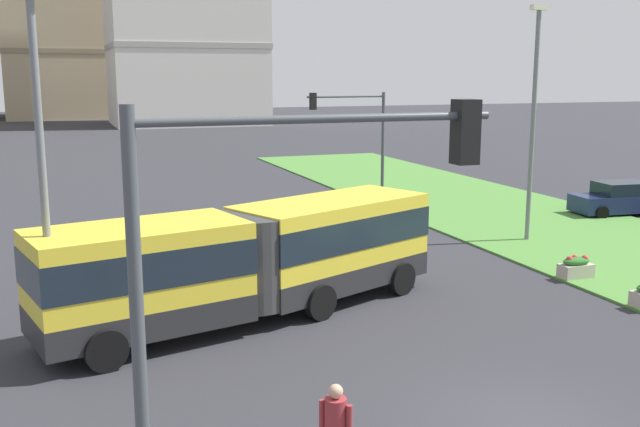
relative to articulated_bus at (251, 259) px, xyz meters
The scene contains 10 objects.
ground_plane 8.75m from the articulated_bus, 67.12° to the right, with size 260.00×260.00×0.00m, color #2D2D33.
grass_median 15.56m from the articulated_bus, ahead, with size 10.00×70.00×0.08m, color #4C8438.
articulated_bus is the anchor object (origin of this frame).
car_navy_sedan 22.07m from the articulated_bus, 22.49° to the left, with size 4.57×2.40×1.58m.
pedestrian_crossing 8.65m from the articulated_bus, 95.88° to the right, with size 0.45×0.43×1.74m.
flower_planter_2 11.00m from the articulated_bus, ahead, with size 1.10×0.56×0.74m.
traffic_light_near_left 11.58m from the articulated_bus, 104.06° to the right, with size 4.44×0.28×6.34m.
traffic_light_far_right 16.97m from the articulated_bus, 56.91° to the left, with size 4.07×0.28×5.76m.
streetlight_left 6.14m from the articulated_bus, 164.57° to the right, with size 0.70×0.28×8.46m.
streetlight_median 14.27m from the articulated_bus, 22.14° to the left, with size 0.70×0.28×9.22m.
Camera 1 is at (-8.25, -10.85, 6.65)m, focal length 40.88 mm.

